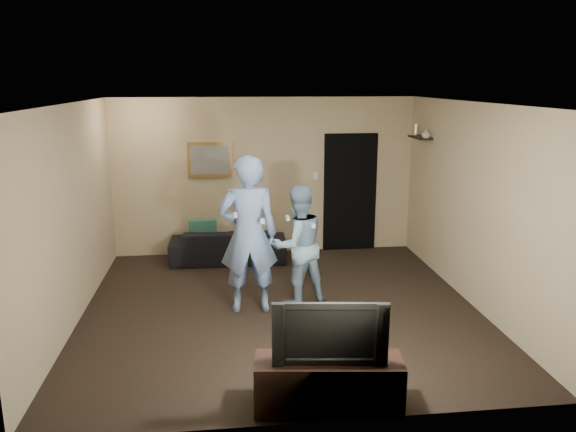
{
  "coord_description": "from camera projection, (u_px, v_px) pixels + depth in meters",
  "views": [
    {
      "loc": [
        -0.71,
        -6.71,
        2.87
      ],
      "look_at": [
        0.13,
        0.3,
        1.15
      ],
      "focal_mm": 35.0,
      "sensor_mm": 36.0,
      "label": 1
    }
  ],
  "objects": [
    {
      "name": "painting_canvas",
      "position": [
        210.0,
        160.0,
        9.12
      ],
      "size": [
        0.62,
        0.01,
        0.47
      ],
      "primitive_type": "cube",
      "color": "slate",
      "rests_on": "painting_frame"
    },
    {
      "name": "painting_frame",
      "position": [
        210.0,
        160.0,
        9.14
      ],
      "size": [
        0.72,
        0.05,
        0.57
      ],
      "primitive_type": "cube",
      "color": "olive",
      "rests_on": "wall_back"
    },
    {
      "name": "throw_pillow",
      "position": [
        203.0,
        233.0,
        8.97
      ],
      "size": [
        0.45,
        0.18,
        0.44
      ],
      "primitive_type": "cube",
      "rotation": [
        0.0,
        0.0,
        0.1
      ],
      "color": "#1B5244",
      "rests_on": "sofa"
    },
    {
      "name": "wall_back",
      "position": [
        265.0,
        177.0,
        9.34
      ],
      "size": [
        5.0,
        0.04,
        2.6
      ],
      "primitive_type": "cube",
      "color": "tan",
      "rests_on": "ground"
    },
    {
      "name": "wall_shelf",
      "position": [
        420.0,
        137.0,
        8.78
      ],
      "size": [
        0.2,
        0.6,
        0.03
      ],
      "primitive_type": "cube",
      "color": "black",
      "rests_on": "wall_right"
    },
    {
      "name": "doorway",
      "position": [
        350.0,
        192.0,
        9.55
      ],
      "size": [
        0.9,
        0.06,
        2.0
      ],
      "primitive_type": "cube",
      "color": "black",
      "rests_on": "ground"
    },
    {
      "name": "shelf_vase",
      "position": [
        426.0,
        134.0,
        8.51
      ],
      "size": [
        0.14,
        0.14,
        0.14
      ],
      "primitive_type": "imported",
      "rotation": [
        0.0,
        0.0,
        -0.05
      ],
      "color": "#BCBCC1",
      "rests_on": "wall_shelf"
    },
    {
      "name": "television",
      "position": [
        329.0,
        330.0,
        4.85
      ],
      "size": [
        1.0,
        0.25,
        0.57
      ],
      "primitive_type": "imported",
      "rotation": [
        0.0,
        0.0,
        -0.12
      ],
      "color": "black",
      "rests_on": "tv_console"
    },
    {
      "name": "wii_player_left",
      "position": [
        248.0,
        235.0,
        6.96
      ],
      "size": [
        0.73,
        0.53,
        1.99
      ],
      "color": "#7391C7",
      "rests_on": "ground"
    },
    {
      "name": "sofa",
      "position": [
        228.0,
        245.0,
        9.07
      ],
      "size": [
        1.87,
        0.77,
        0.54
      ],
      "primitive_type": "imported",
      "rotation": [
        0.0,
        0.0,
        3.11
      ],
      "color": "black",
      "rests_on": "ground"
    },
    {
      "name": "tv_console",
      "position": [
        328.0,
        383.0,
        4.97
      ],
      "size": [
        1.34,
        0.57,
        0.46
      ],
      "primitive_type": "cube",
      "rotation": [
        0.0,
        0.0,
        -0.12
      ],
      "color": "black",
      "rests_on": "ground"
    },
    {
      "name": "wii_player_right",
      "position": [
        298.0,
        245.0,
        7.27
      ],
      "size": [
        0.92,
        0.82,
        1.57
      ],
      "color": "#85A8C2",
      "rests_on": "ground"
    },
    {
      "name": "wall_left",
      "position": [
        71.0,
        216.0,
        6.64
      ],
      "size": [
        0.04,
        5.0,
        2.6
      ],
      "primitive_type": "cube",
      "color": "tan",
      "rests_on": "ground"
    },
    {
      "name": "ceiling",
      "position": [
        280.0,
        103.0,
        6.62
      ],
      "size": [
        5.0,
        5.0,
        0.04
      ],
      "primitive_type": "cube",
      "color": "silver",
      "rests_on": "wall_back"
    },
    {
      "name": "light_switch",
      "position": [
        315.0,
        176.0,
        9.42
      ],
      "size": [
        0.08,
        0.02,
        0.12
      ],
      "primitive_type": "cube",
      "color": "silver",
      "rests_on": "wall_back"
    },
    {
      "name": "ground",
      "position": [
        281.0,
        308.0,
        7.24
      ],
      "size": [
        5.0,
        5.0,
        0.0
      ],
      "primitive_type": "plane",
      "color": "black",
      "rests_on": "ground"
    },
    {
      "name": "wall_front",
      "position": [
        313.0,
        280.0,
        4.52
      ],
      "size": [
        5.0,
        0.04,
        2.6
      ],
      "primitive_type": "cube",
      "color": "tan",
      "rests_on": "ground"
    },
    {
      "name": "shelf_figurine",
      "position": [
        416.0,
        130.0,
        8.95
      ],
      "size": [
        0.06,
        0.06,
        0.18
      ],
      "primitive_type": "cylinder",
      "color": "white",
      "rests_on": "wall_shelf"
    },
    {
      "name": "wall_right",
      "position": [
        474.0,
        205.0,
        7.22
      ],
      "size": [
        0.04,
        5.0,
        2.6
      ],
      "primitive_type": "cube",
      "color": "tan",
      "rests_on": "ground"
    }
  ]
}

